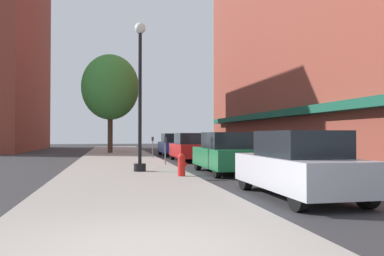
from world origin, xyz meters
name	(u,v)px	position (x,y,z in m)	size (l,w,h in m)	color
ground_plane	(188,161)	(4.00, 18.00, 0.00)	(90.00, 90.00, 0.00)	#2D2D30
sidewalk_slab	(120,160)	(0.00, 19.00, 0.06)	(4.80, 50.00, 0.12)	gray
building_far_background	(5,58)	(-11.01, 37.00, 9.26)	(6.80, 18.00, 18.56)	brown
lamppost	(140,93)	(0.59, 10.55, 3.20)	(0.48, 0.48, 5.90)	black
fire_hydrant	(182,165)	(1.89, 8.46, 0.52)	(0.33, 0.26, 0.79)	red
parking_meter_near	(153,144)	(2.05, 19.74, 0.95)	(0.14, 0.09, 1.31)	slate
parking_meter_far	(165,147)	(2.05, 13.80, 0.95)	(0.14, 0.09, 1.31)	slate
tree_near	(110,87)	(-0.62, 26.98, 5.38)	(4.57, 4.57, 7.91)	#422D1E
car_silver	(298,165)	(4.00, 3.96, 0.81)	(1.80, 4.30, 1.66)	black
car_green	(226,153)	(4.00, 10.17, 0.81)	(1.80, 4.30, 1.66)	black
car_red	(190,148)	(4.00, 17.48, 0.81)	(1.80, 4.30, 1.66)	black
car_blue	(173,145)	(4.00, 23.76, 0.81)	(1.80, 4.30, 1.66)	black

